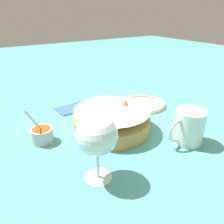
# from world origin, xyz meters

# --- Properties ---
(ground_plane) EXTENTS (4.00, 4.00, 0.00)m
(ground_plane) POSITION_xyz_m (0.00, 0.00, 0.00)
(ground_plane) COLOR teal
(food_basket) EXTENTS (0.25, 0.25, 0.10)m
(food_basket) POSITION_xyz_m (0.04, 0.04, 0.03)
(food_basket) COLOR #B2894C
(food_basket) RESTS_ON ground_plane
(sauce_cup) EXTENTS (0.07, 0.06, 0.11)m
(sauce_cup) POSITION_xyz_m (0.25, -0.02, 0.02)
(sauce_cup) COLOR #B7B7BC
(sauce_cup) RESTS_ON ground_plane
(wine_glass) EXTENTS (0.09, 0.09, 0.16)m
(wine_glass) POSITION_xyz_m (0.19, 0.21, 0.11)
(wine_glass) COLOR silver
(wine_glass) RESTS_ON ground_plane
(beer_mug) EXTENTS (0.13, 0.09, 0.10)m
(beer_mug) POSITION_xyz_m (-0.11, 0.22, 0.05)
(beer_mug) COLOR silver
(beer_mug) RESTS_ON ground_plane
(side_plate) EXTENTS (0.18, 0.18, 0.01)m
(side_plate) POSITION_xyz_m (-0.18, -0.06, 0.01)
(side_plate) COLOR silver
(side_plate) RESTS_ON ground_plane
(napkin) EXTENTS (0.15, 0.10, 0.01)m
(napkin) POSITION_xyz_m (0.07, -0.19, 0.00)
(napkin) COLOR #38608E
(napkin) RESTS_ON ground_plane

